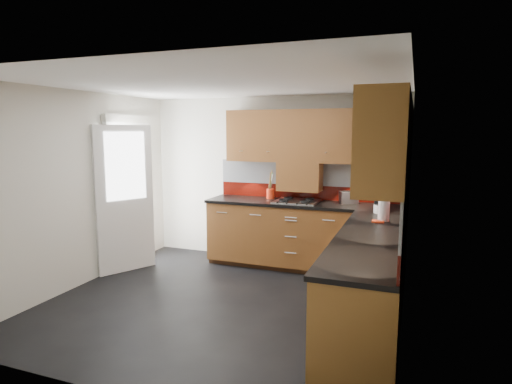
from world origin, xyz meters
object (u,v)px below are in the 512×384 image
at_px(toaster, 349,197).
at_px(utensil_pot, 271,192).
at_px(food_processor, 381,202).
at_px(gas_hob, 296,201).

bearing_deg(toaster, utensil_pot, 178.65).
distance_m(utensil_pot, toaster, 1.12).
relative_size(toaster, food_processor, 0.92).
bearing_deg(utensil_pot, food_processor, -19.56).
xyz_separation_m(utensil_pot, toaster, (1.12, -0.03, -0.01)).
xyz_separation_m(utensil_pot, food_processor, (1.58, -0.56, 0.04)).
height_order(toaster, food_processor, food_processor).
bearing_deg(food_processor, utensil_pot, 160.44).
distance_m(gas_hob, food_processor, 1.22).
bearing_deg(toaster, gas_hob, -167.95).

